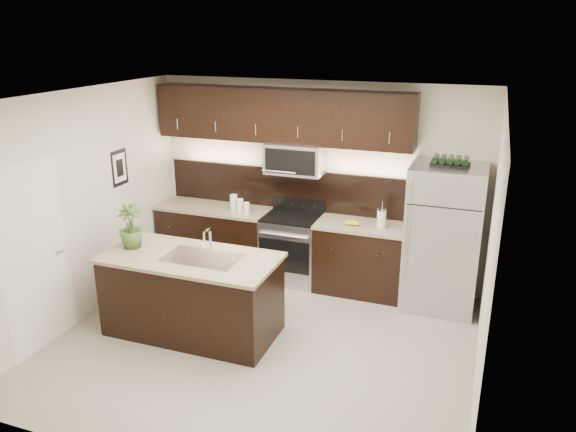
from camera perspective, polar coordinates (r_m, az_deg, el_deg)
name	(u,v)px	position (r m, az deg, el deg)	size (l,w,h in m)	color
ground	(262,344)	(6.40, -2.67, -12.86)	(4.50, 4.50, 0.00)	gray
room_walls	(248,198)	(5.71, -4.10, 1.82)	(4.52, 4.02, 2.71)	beige
counter_run	(278,246)	(7.75, -1.02, -3.11)	(3.51, 0.65, 0.94)	black
upper_fixtures	(283,124)	(7.42, -0.49, 9.33)	(3.49, 0.40, 1.66)	black
island	(192,294)	(6.50, -9.70, -7.85)	(1.96, 0.96, 0.94)	black
sink_faucet	(202,256)	(6.24, -8.69, -4.07)	(0.84, 0.50, 0.28)	silver
refrigerator	(443,238)	(7.10, 15.48, -2.16)	(0.87, 0.79, 1.81)	#B2B2B7
wine_rack	(450,161)	(6.82, 16.17, 5.36)	(0.45, 0.28, 0.10)	black
plant	(131,226)	(6.63, -15.68, -1.02)	(0.28, 0.28, 0.50)	#395522
canisters	(239,205)	(7.69, -5.05, 1.15)	(0.32, 0.17, 0.22)	silver
french_press	(382,218)	(7.14, 9.48, -0.21)	(0.12, 0.12, 0.34)	silver
bananas	(348,222)	(7.22, 6.14, -0.64)	(0.19, 0.15, 0.06)	gold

